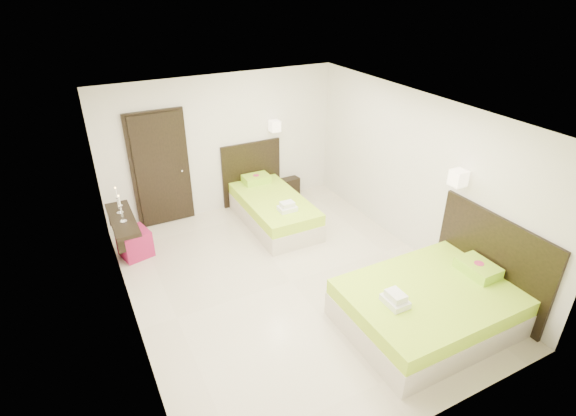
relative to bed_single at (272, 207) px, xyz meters
name	(u,v)px	position (x,y,z in m)	size (l,w,h in m)	color
floor	(291,282)	(-0.54, -1.82, -0.30)	(5.50, 5.50, 0.00)	beige
bed_single	(272,207)	(0.00, 0.00, 0.00)	(1.22, 2.03, 1.67)	beige
bed_double	(433,303)	(0.70, -3.45, 0.01)	(2.16, 1.84, 1.79)	beige
nightstand	(287,186)	(0.78, 0.90, -0.11)	(0.43, 0.38, 0.38)	black
ottoman	(135,243)	(-2.48, 0.00, -0.08)	(0.45, 0.45, 0.45)	maroon
door	(161,170)	(-1.74, 0.88, 0.75)	(1.02, 0.15, 2.14)	black
console_shelf	(122,220)	(-2.63, -0.22, 0.51)	(0.35, 1.20, 0.78)	black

